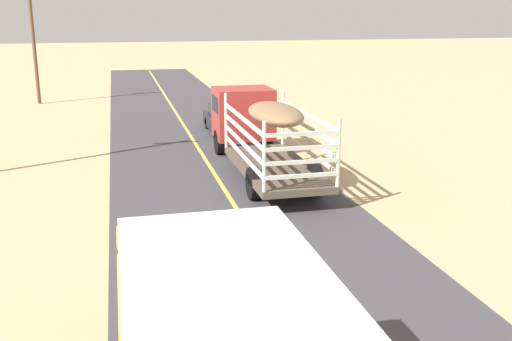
{
  "coord_description": "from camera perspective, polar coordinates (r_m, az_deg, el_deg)",
  "views": [
    {
      "loc": [
        -3.54,
        -5.45,
        6.19
      ],
      "look_at": [
        0.0,
        9.41,
        2.02
      ],
      "focal_mm": 41.12,
      "sensor_mm": 36.0,
      "label": 1
    }
  ],
  "objects": [
    {
      "name": "car_far",
      "position": [
        30.76,
        -2.93,
        4.94
      ],
      "size": [
        1.8,
        4.4,
        1.46
      ],
      "color": "black",
      "rests_on": "road_surface"
    },
    {
      "name": "livestock_truck",
      "position": [
        24.0,
        -0.17,
        4.7
      ],
      "size": [
        2.53,
        9.7,
        3.02
      ],
      "color": "#B2332D",
      "rests_on": "road_surface"
    },
    {
      "name": "power_pole_far",
      "position": [
        43.04,
        -20.87,
        12.12
      ],
      "size": [
        2.2,
        0.24,
        8.53
      ],
      "color": "brown",
      "rests_on": "ground"
    }
  ]
}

